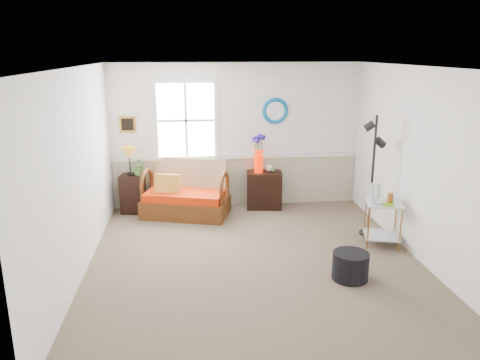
{
  "coord_description": "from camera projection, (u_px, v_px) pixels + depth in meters",
  "views": [
    {
      "loc": [
        -0.84,
        -5.82,
        2.8
      ],
      "look_at": [
        -0.17,
        0.33,
        1.08
      ],
      "focal_mm": 35.0,
      "sensor_mm": 36.0,
      "label": 1
    }
  ],
  "objects": [
    {
      "name": "floor",
      "position": [
        255.0,
        262.0,
        6.41
      ],
      "size": [
        4.5,
        5.0,
        0.01
      ],
      "primitive_type": "cube",
      "color": "#746753",
      "rests_on": "ground"
    },
    {
      "name": "loveseat",
      "position": [
        185.0,
        189.0,
        8.1
      ],
      "size": [
        1.62,
        1.19,
        0.94
      ],
      "primitive_type": null,
      "rotation": [
        0.0,
        0.0,
        -0.28
      ],
      "color": "#612F11",
      "rests_on": "floor"
    },
    {
      "name": "potted_plant",
      "position": [
        140.0,
        168.0,
        8.17
      ],
      "size": [
        0.33,
        0.36,
        0.26
      ],
      "primitive_type": "imported",
      "rotation": [
        0.0,
        0.0,
        -0.07
      ],
      "color": "#4A7538",
      "rests_on": "lamp_stand"
    },
    {
      "name": "wainscot",
      "position": [
        237.0,
        181.0,
        8.67
      ],
      "size": [
        4.46,
        0.02,
        0.9
      ],
      "primitive_type": "cube",
      "color": "#ADA58A",
      "rests_on": "walls"
    },
    {
      "name": "flower_vase",
      "position": [
        259.0,
        154.0,
        8.34
      ],
      "size": [
        0.27,
        0.27,
        0.68
      ],
      "primitive_type": null,
      "rotation": [
        0.0,
        0.0,
        -0.44
      ],
      "color": "#F71C00",
      "rests_on": "cabinet"
    },
    {
      "name": "chair_rail",
      "position": [
        237.0,
        157.0,
        8.53
      ],
      "size": [
        4.46,
        0.04,
        0.06
      ],
      "primitive_type": "cube",
      "color": "white",
      "rests_on": "walls"
    },
    {
      "name": "picture",
      "position": [
        127.0,
        124.0,
        8.17
      ],
      "size": [
        0.28,
        0.03,
        0.28
      ],
      "primitive_type": "cube",
      "color": "#BA8429",
      "rests_on": "walls"
    },
    {
      "name": "cabinet",
      "position": [
        264.0,
        190.0,
        8.54
      ],
      "size": [
        0.67,
        0.48,
        0.67
      ],
      "primitive_type": null,
      "rotation": [
        0.0,
        0.0,
        -0.13
      ],
      "color": "black",
      "rests_on": "floor"
    },
    {
      "name": "walls",
      "position": [
        256.0,
        170.0,
        6.06
      ],
      "size": [
        4.51,
        5.01,
        2.6
      ],
      "color": "white",
      "rests_on": "floor"
    },
    {
      "name": "side_table",
      "position": [
        382.0,
        223.0,
        6.9
      ],
      "size": [
        0.64,
        0.64,
        0.66
      ],
      "primitive_type": null,
      "rotation": [
        0.0,
        0.0,
        -0.27
      ],
      "color": "#BC7C3D",
      "rests_on": "floor"
    },
    {
      "name": "tabletop_items",
      "position": [
        382.0,
        194.0,
        6.79
      ],
      "size": [
        0.47,
        0.47,
        0.25
      ],
      "primitive_type": null,
      "rotation": [
        0.0,
        0.0,
        -0.15
      ],
      "color": "silver",
      "rests_on": "side_table"
    },
    {
      "name": "ceiling",
      "position": [
        257.0,
        67.0,
        5.72
      ],
      "size": [
        4.5,
        5.0,
        0.01
      ],
      "primitive_type": "cube",
      "color": "white",
      "rests_on": "walls"
    },
    {
      "name": "ottoman",
      "position": [
        350.0,
        266.0,
        5.89
      ],
      "size": [
        0.47,
        0.47,
        0.35
      ],
      "primitive_type": "cylinder",
      "rotation": [
        0.0,
        0.0,
        -0.04
      ],
      "color": "black",
      "rests_on": "floor"
    },
    {
      "name": "mirror",
      "position": [
        275.0,
        111.0,
        8.39
      ],
      "size": [
        0.47,
        0.07,
        0.47
      ],
      "primitive_type": "torus",
      "rotation": [
        1.57,
        0.0,
        0.0
      ],
      "color": "#0D95C8",
      "rests_on": "walls"
    },
    {
      "name": "floor_lamp",
      "position": [
        372.0,
        177.0,
        7.13
      ],
      "size": [
        0.33,
        0.33,
        1.88
      ],
      "primitive_type": null,
      "rotation": [
        0.0,
        0.0,
        -0.26
      ],
      "color": "black",
      "rests_on": "floor"
    },
    {
      "name": "lamp_stand",
      "position": [
        133.0,
        193.0,
        8.33
      ],
      "size": [
        0.44,
        0.44,
        0.69
      ],
      "primitive_type": null,
      "rotation": [
        0.0,
        0.0,
        -0.14
      ],
      "color": "black",
      "rests_on": "floor"
    },
    {
      "name": "throw_pillow",
      "position": [
        168.0,
        187.0,
        8.04
      ],
      "size": [
        0.45,
        0.21,
        0.44
      ],
      "primitive_type": null,
      "rotation": [
        0.0,
        0.0,
        -0.24
      ],
      "color": "orange",
      "rests_on": "loveseat"
    },
    {
      "name": "table_lamp",
      "position": [
        130.0,
        161.0,
        8.14
      ],
      "size": [
        0.3,
        0.3,
        0.5
      ],
      "primitive_type": null,
      "rotation": [
        0.0,
        0.0,
        0.08
      ],
      "color": "#BD8128",
      "rests_on": "lamp_stand"
    },
    {
      "name": "window",
      "position": [
        186.0,
        121.0,
        8.26
      ],
      "size": [
        1.14,
        0.06,
        1.44
      ],
      "primitive_type": null,
      "color": "white",
      "rests_on": "walls"
    }
  ]
}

